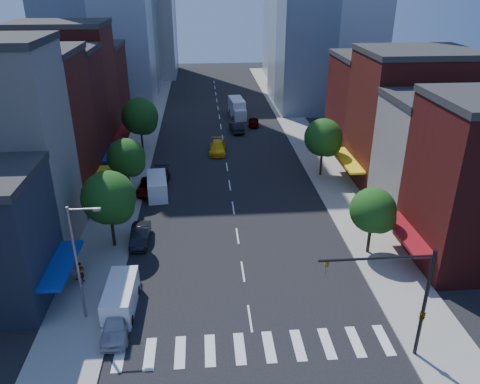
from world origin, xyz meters
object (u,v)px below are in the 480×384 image
at_px(taxi, 218,147).
at_px(box_truck, 237,108).
at_px(parked_car_rear, 160,178).
at_px(parked_car_second, 140,235).
at_px(cargo_van_near, 121,298).
at_px(pedestrian_far, 76,269).
at_px(traffic_car_far, 254,122).
at_px(traffic_car_oncoming, 237,127).
at_px(parked_car_front, 116,324).
at_px(parked_car_third, 148,186).
at_px(cargo_van_far, 157,187).
at_px(pedestrian_near, 81,272).

height_order(taxi, box_truck, box_truck).
bearing_deg(parked_car_rear, parked_car_second, -90.42).
distance_m(parked_car_second, cargo_van_near, 9.89).
bearing_deg(pedestrian_far, traffic_car_far, 158.94).
relative_size(taxi, traffic_car_oncoming, 1.11).
distance_m(parked_car_front, parked_car_rear, 25.85).
xyz_separation_m(parked_car_second, taxi, (8.18, 23.94, 0.03)).
height_order(parked_car_front, pedestrian_far, pedestrian_far).
height_order(taxi, pedestrian_far, pedestrian_far).
distance_m(cargo_van_near, traffic_car_far, 48.76).
relative_size(taxi, traffic_car_far, 1.30).
height_order(parked_car_front, parked_car_third, parked_car_front).
bearing_deg(taxi, parked_car_third, -120.06).
bearing_deg(traffic_car_oncoming, parked_car_third, 54.61).
bearing_deg(cargo_van_far, parked_car_third, 131.38).
bearing_deg(cargo_van_near, parked_car_front, -88.79).
relative_size(parked_car_third, cargo_van_near, 0.96).
bearing_deg(parked_car_front, box_truck, 74.16).
height_order(parked_car_second, traffic_car_oncoming, traffic_car_oncoming).
height_order(traffic_car_oncoming, box_truck, box_truck).
distance_m(parked_car_third, pedestrian_far, 17.52).
height_order(parked_car_second, cargo_van_far, cargo_van_far).
xyz_separation_m(parked_car_third, taxi, (8.50, 12.63, 0.09)).
bearing_deg(traffic_car_oncoming, taxi, 63.13).
relative_size(parked_car_second, parked_car_third, 0.92).
xyz_separation_m(parked_car_rear, traffic_car_oncoming, (10.75, 19.87, 0.03)).
distance_m(parked_car_front, cargo_van_near, 2.49).
relative_size(parked_car_second, taxi, 0.85).
xyz_separation_m(parked_car_rear, pedestrian_near, (-4.81, -19.73, 0.34)).
relative_size(box_truck, pedestrian_near, 3.99).
bearing_deg(parked_car_third, parked_car_second, -84.72).
bearing_deg(pedestrian_far, box_truck, 164.07).
distance_m(parked_car_second, taxi, 25.30).
distance_m(parked_car_second, parked_car_rear, 13.50).
height_order(parked_car_rear, pedestrian_near, pedestrian_near).
bearing_deg(traffic_car_oncoming, pedestrian_near, 61.52).
height_order(parked_car_front, parked_car_rear, parked_car_front).
xyz_separation_m(traffic_car_oncoming, pedestrian_near, (-15.56, -39.60, 0.31)).
distance_m(parked_car_second, traffic_car_oncoming, 35.29).
xyz_separation_m(taxi, pedestrian_far, (-12.71, -29.62, 0.28)).
height_order(cargo_van_near, box_truck, box_truck).
xyz_separation_m(cargo_van_near, traffic_car_far, (14.99, 46.40, -0.38)).
relative_size(parked_car_rear, pedestrian_near, 2.76).
bearing_deg(parked_car_second, parked_car_rear, 86.65).
bearing_deg(taxi, cargo_van_far, -114.44).
bearing_deg(parked_car_front, parked_car_rear, 84.67).
bearing_deg(parked_car_front, traffic_car_oncoming, 72.60).
xyz_separation_m(parked_car_third, traffic_car_oncoming, (11.89, 22.03, 0.11)).
xyz_separation_m(cargo_van_far, traffic_car_far, (13.85, 26.24, -0.40)).
xyz_separation_m(parked_car_second, cargo_van_far, (0.81, 10.27, 0.36)).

